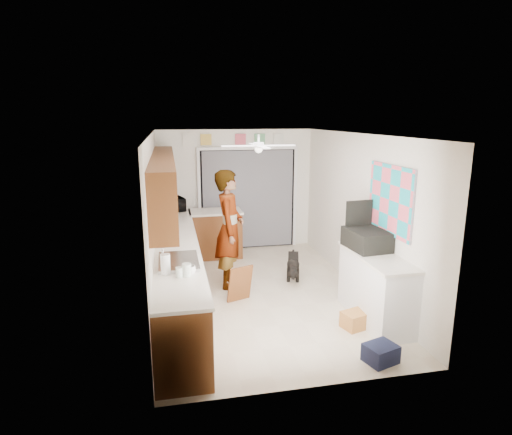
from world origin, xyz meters
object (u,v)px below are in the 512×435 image
suitcase (367,239)px  navy_crate (381,353)px  microwave (175,204)px  paper_towel_roll (166,264)px  man (229,229)px  dog (293,265)px  cup (190,270)px  cardboard_box (356,320)px

suitcase → navy_crate: size_ratio=1.85×
microwave → paper_towel_roll: size_ratio=1.91×
man → dog: (1.11, 0.06, -0.73)m
cup → navy_crate: size_ratio=0.40×
paper_towel_roll → navy_crate: size_ratio=0.71×
suitcase → man: (-1.75, 1.34, -0.11)m
microwave → dog: 2.70m
paper_towel_roll → cardboard_box: bearing=-0.5°
cup → suitcase: size_ratio=0.22×
microwave → cardboard_box: 4.32m
cup → cardboard_box: 2.34m
microwave → navy_crate: bearing=-171.5°
dog → paper_towel_roll: bearing=-122.3°
paper_towel_roll → navy_crate: paper_towel_roll is taller
cup → microwave: bearing=91.5°
paper_towel_roll → dog: bearing=41.1°
man → suitcase: bearing=-113.2°
microwave → man: man is taller
cup → navy_crate: (2.10, -0.77, -0.89)m
navy_crate → dog: 2.71m
suitcase → cardboard_box: (-0.32, -0.47, -0.97)m
microwave → cup: size_ratio=3.37×
paper_towel_roll → man: size_ratio=0.13×
microwave → paper_towel_roll: 3.53m
microwave → paper_towel_roll: bearing=158.9°
suitcase → cardboard_box: size_ratio=1.81×
suitcase → cardboard_box: 1.12m
suitcase → man: man is taller
paper_towel_roll → dog: (2.12, 1.85, -0.82)m
suitcase → paper_towel_roll: bearing=-176.5°
suitcase → dog: (-0.64, 1.40, -0.84)m
cardboard_box → paper_towel_roll: bearing=179.5°
microwave → cup: 3.61m
suitcase → dog: suitcase is taller
paper_towel_roll → dog: paper_towel_roll is taller
suitcase → navy_crate: suitcase is taller
microwave → cup: (0.10, -3.61, -0.07)m
microwave → suitcase: 4.02m
suitcase → microwave: bearing=124.3°
paper_towel_roll → cardboard_box: (2.45, -0.02, -0.95)m
cardboard_box → cup: bearing=-178.4°
navy_crate → dog: (-0.25, 2.70, 0.14)m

